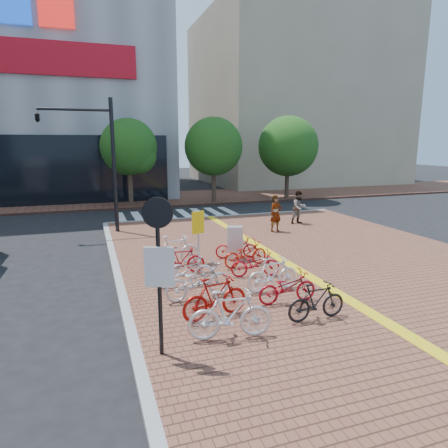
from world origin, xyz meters
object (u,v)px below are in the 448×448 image
object	(u,v)px
bike_2	(198,281)
pedestrian_b	(299,207)
bike_5	(174,250)
pedestrian_a	(276,214)
bike_6	(317,301)
bike_7	(287,287)
utility_box	(235,243)
bike_3	(184,271)
bike_8	(273,274)
bike_10	(246,254)
bike_1	(215,297)
bike_4	(182,260)
traffic_light_pole	(80,141)
yellow_sign	(199,227)
notice_sign	(159,258)
bike_9	(255,264)
bike_0	(230,315)
bike_11	(236,247)

from	to	relation	value
bike_2	pedestrian_b	distance (m)	11.69
bike_5	pedestrian_a	size ratio (longest dim) A/B	1.03
bike_5	bike_6	xyz separation A→B (m)	(2.41, -5.58, -0.07)
bike_2	pedestrian_b	xyz separation A→B (m)	(7.98, 8.54, 0.37)
bike_6	bike_7	size ratio (longest dim) A/B	0.95
bike_6	utility_box	xyz separation A→B (m)	(-0.08, 5.64, 0.14)
bike_3	bike_5	bearing A→B (deg)	-2.78
bike_8	bike_10	bearing A→B (deg)	-8.23
bike_1	bike_5	xyz separation A→B (m)	(-0.06, 4.66, 0.02)
bike_8	utility_box	size ratio (longest dim) A/B	1.37
bike_8	bike_4	bearing A→B (deg)	37.35
bike_2	bike_7	size ratio (longest dim) A/B	1.16
bike_3	bike_10	world-z (taller)	bike_3
traffic_light_pole	yellow_sign	bearing A→B (deg)	-58.07
bike_2	pedestrian_b	world-z (taller)	pedestrian_b
pedestrian_b	traffic_light_pole	bearing A→B (deg)	164.48
utility_box	traffic_light_pole	size ratio (longest dim) A/B	0.20
notice_sign	bike_9	bearing A→B (deg)	46.11
bike_0	notice_sign	xyz separation A→B (m)	(-1.58, -0.20, 1.52)
bike_0	notice_sign	distance (m)	2.20
bike_4	bike_7	xyz separation A→B (m)	(2.20, -3.37, -0.03)
pedestrian_a	bike_2	bearing A→B (deg)	-141.04
traffic_light_pole	bike_10	bearing A→B (deg)	-53.89
bike_11	bike_9	bearing A→B (deg)	-172.87
bike_9	traffic_light_pole	distance (m)	10.81
bike_3	bike_9	size ratio (longest dim) A/B	1.16
pedestrian_b	bike_0	bearing A→B (deg)	-134.72
bike_10	bike_6	bearing A→B (deg)	168.73
bike_5	bike_9	size ratio (longest dim) A/B	1.13
bike_2	bike_7	bearing A→B (deg)	-125.45
bike_9	bike_8	bearing A→B (deg)	-170.84
bike_1	bike_6	xyz separation A→B (m)	(2.35, -0.92, -0.06)
bike_5	bike_10	size ratio (longest dim) A/B	1.06
bike_6	bike_4	bearing A→B (deg)	25.56
bike_9	bike_10	xyz separation A→B (m)	(0.11, 1.14, 0.03)
bike_9	bike_3	bearing A→B (deg)	104.47
pedestrian_b	utility_box	world-z (taller)	pedestrian_b
notice_sign	traffic_light_pole	xyz separation A→B (m)	(-1.48, 12.50, 2.33)
bike_5	yellow_sign	world-z (taller)	yellow_sign
bike_4	pedestrian_b	world-z (taller)	pedestrian_b
bike_4	bike_11	size ratio (longest dim) A/B	0.99
notice_sign	traffic_light_pole	distance (m)	12.80
bike_4	bike_7	world-z (taller)	bike_4
bike_6	utility_box	bearing A→B (deg)	-1.08
yellow_sign	pedestrian_b	bearing A→B (deg)	36.11
bike_6	pedestrian_a	xyz separation A→B (m)	(3.48, 9.43, 0.42)
bike_3	yellow_sign	distance (m)	2.74
bike_1	pedestrian_b	world-z (taller)	pedestrian_b
bike_7	yellow_sign	bearing A→B (deg)	16.72
bike_5	bike_6	bearing A→B (deg)	-161.10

